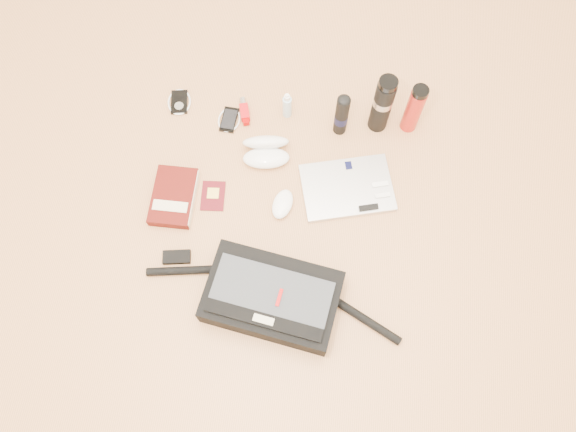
{
  "coord_description": "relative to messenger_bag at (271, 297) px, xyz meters",
  "views": [
    {
      "loc": [
        0.1,
        -0.66,
        1.82
      ],
      "look_at": [
        0.01,
        0.04,
        0.06
      ],
      "focal_mm": 35.0,
      "sensor_mm": 36.0,
      "label": 1
    }
  ],
  "objects": [
    {
      "name": "ground",
      "position": [
        0.01,
        0.24,
        -0.05
      ],
      "size": [
        4.0,
        4.0,
        0.0
      ],
      "primitive_type": "plane",
      "color": "#BE814F",
      "rests_on": "ground"
    },
    {
      "name": "messenger_bag",
      "position": [
        0.0,
        0.0,
        0.0
      ],
      "size": [
        0.86,
        0.32,
        0.12
      ],
      "rotation": [
        0.0,
        0.0,
        -0.16
      ],
      "color": "black",
      "rests_on": "ground"
    },
    {
      "name": "laptop",
      "position": [
        0.22,
        0.43,
        -0.04
      ],
      "size": [
        0.36,
        0.29,
        0.03
      ],
      "rotation": [
        0.0,
        0.0,
        0.26
      ],
      "color": "silver",
      "rests_on": "ground"
    },
    {
      "name": "book",
      "position": [
        -0.39,
        0.32,
        -0.03
      ],
      "size": [
        0.15,
        0.22,
        0.04
      ],
      "rotation": [
        0.0,
        0.0,
        0.01
      ],
      "color": "#440B07",
      "rests_on": "ground"
    },
    {
      "name": "passport",
      "position": [
        -0.25,
        0.35,
        -0.05
      ],
      "size": [
        0.09,
        0.12,
        0.01
      ],
      "rotation": [
        0.0,
        0.0,
        0.07
      ],
      "color": "#4F0B11",
      "rests_on": "ground"
    },
    {
      "name": "mouse",
      "position": [
        -0.0,
        0.34,
        -0.04
      ],
      "size": [
        0.09,
        0.13,
        0.04
      ],
      "rotation": [
        0.0,
        0.0,
        -0.2
      ],
      "color": "white",
      "rests_on": "ground"
    },
    {
      "name": "sunglasses_case",
      "position": [
        -0.09,
        0.54,
        -0.02
      ],
      "size": [
        0.19,
        0.16,
        0.1
      ],
      "rotation": [
        0.0,
        0.0,
        0.15
      ],
      "color": "white",
      "rests_on": "ground"
    },
    {
      "name": "ipod",
      "position": [
        -0.44,
        0.72,
        -0.05
      ],
      "size": [
        0.1,
        0.11,
        0.01
      ],
      "rotation": [
        0.0,
        0.0,
        0.16
      ],
      "color": "black",
      "rests_on": "ground"
    },
    {
      "name": "phone",
      "position": [
        -0.24,
        0.66,
        -0.05
      ],
      "size": [
        0.09,
        0.11,
        0.01
      ],
      "rotation": [
        0.0,
        0.0,
        -0.07
      ],
      "color": "black",
      "rests_on": "ground"
    },
    {
      "name": "inhaler",
      "position": [
        -0.19,
        0.7,
        -0.04
      ],
      "size": [
        0.05,
        0.12,
        0.03
      ],
      "rotation": [
        0.0,
        0.0,
        0.28
      ],
      "color": "red",
      "rests_on": "ground"
    },
    {
      "name": "spray_bottle",
      "position": [
        -0.03,
        0.72,
        0.0
      ],
      "size": [
        0.04,
        0.04,
        0.13
      ],
      "rotation": [
        0.0,
        0.0,
        0.43
      ],
      "color": "#AACBE0",
      "rests_on": "ground"
    },
    {
      "name": "aerosol_can",
      "position": [
        0.17,
        0.67,
        0.05
      ],
      "size": [
        0.06,
        0.06,
        0.21
      ],
      "rotation": [
        0.0,
        0.0,
        0.19
      ],
      "color": "black",
      "rests_on": "ground"
    },
    {
      "name": "thermos_black",
      "position": [
        0.31,
        0.71,
        0.08
      ],
      "size": [
        0.08,
        0.08,
        0.27
      ],
      "rotation": [
        0.0,
        0.0,
        -0.06
      ],
      "color": "black",
      "rests_on": "ground"
    },
    {
      "name": "thermos_red",
      "position": [
        0.42,
        0.72,
        0.06
      ],
      "size": [
        0.07,
        0.07,
        0.23
      ],
      "rotation": [
        0.0,
        0.0,
        0.26
      ],
      "color": "#AE1F18",
      "rests_on": "ground"
    }
  ]
}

